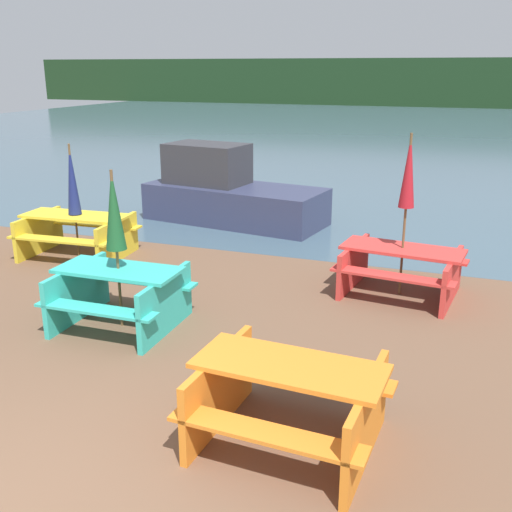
% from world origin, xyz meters
% --- Properties ---
extents(water, '(60.00, 50.00, 0.00)m').
position_xyz_m(water, '(0.00, 32.15, -0.00)').
color(water, '#425B6B').
rests_on(water, ground_plane).
extents(far_treeline, '(80.00, 1.60, 4.00)m').
position_xyz_m(far_treeline, '(0.00, 52.15, 2.00)').
color(far_treeline, '#193319').
rests_on(far_treeline, water).
extents(picnic_table_orange, '(1.75, 1.47, 0.79)m').
position_xyz_m(picnic_table_orange, '(1.82, 1.86, 0.47)').
color(picnic_table_orange, orange).
rests_on(picnic_table_orange, ground_plane).
extents(picnic_table_teal, '(1.62, 1.40, 0.79)m').
position_xyz_m(picnic_table_teal, '(-1.00, 3.58, 0.47)').
color(picnic_table_teal, '#33B7A8').
rests_on(picnic_table_teal, ground_plane).
extents(picnic_table_yellow, '(1.96, 1.50, 0.77)m').
position_xyz_m(picnic_table_yellow, '(-3.37, 5.95, 0.47)').
color(picnic_table_yellow, yellow).
rests_on(picnic_table_yellow, ground_plane).
extents(picnic_table_red, '(1.89, 1.57, 0.72)m').
position_xyz_m(picnic_table_red, '(2.30, 5.99, 0.45)').
color(picnic_table_red, red).
rests_on(picnic_table_red, ground_plane).
extents(umbrella_crimson, '(0.23, 0.23, 2.38)m').
position_xyz_m(umbrella_crimson, '(2.30, 5.99, 1.82)').
color(umbrella_crimson, brown).
rests_on(umbrella_crimson, ground_plane).
extents(umbrella_darkgreen, '(0.26, 0.26, 2.06)m').
position_xyz_m(umbrella_darkgreen, '(-1.00, 3.58, 1.54)').
color(umbrella_darkgreen, brown).
rests_on(umbrella_darkgreen, ground_plane).
extents(umbrella_navy, '(0.23, 0.23, 2.01)m').
position_xyz_m(umbrella_navy, '(-3.37, 5.95, 1.38)').
color(umbrella_navy, brown).
rests_on(umbrella_navy, ground_plane).
extents(boat, '(4.10, 2.11, 1.66)m').
position_xyz_m(boat, '(-1.83, 9.27, 0.61)').
color(boat, '#333856').
rests_on(boat, water).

